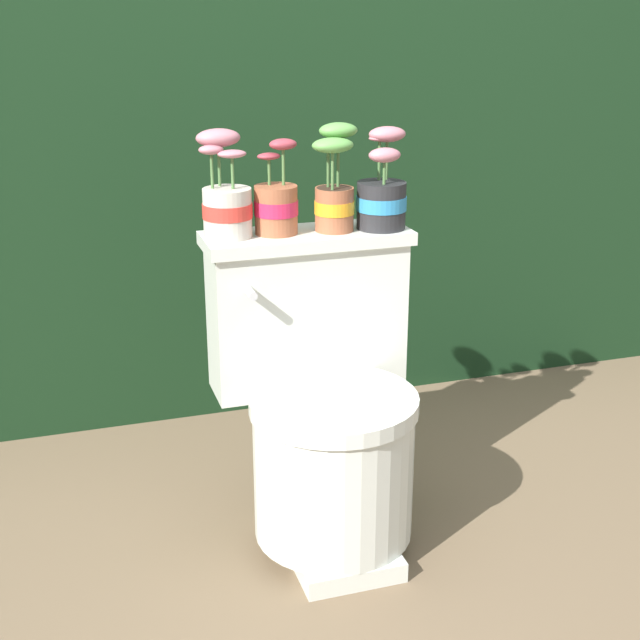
{
  "coord_description": "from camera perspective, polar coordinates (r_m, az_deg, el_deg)",
  "views": [
    {
      "loc": [
        -0.57,
        -1.67,
        1.23
      ],
      "look_at": [
        0.01,
        0.15,
        0.54
      ],
      "focal_mm": 50.0,
      "sensor_mm": 36.0,
      "label": 1
    }
  ],
  "objects": [
    {
      "name": "potted_plant_midleft",
      "position": [
        2.05,
        -2.82,
        7.43
      ],
      "size": [
        0.1,
        0.1,
        0.22
      ],
      "color": "#9E5638",
      "rests_on": "toilet"
    },
    {
      "name": "ground_plane",
      "position": [
        2.15,
        0.97,
        -15.01
      ],
      "size": [
        12.0,
        12.0,
        0.0
      ],
      "primitive_type": "plane",
      "color": "brown"
    },
    {
      "name": "toilet",
      "position": [
        2.09,
        0.26,
        -5.97
      ],
      "size": [
        0.48,
        0.48,
        0.72
      ],
      "color": "silver",
      "rests_on": "ground"
    },
    {
      "name": "potted_plant_left",
      "position": [
        2.02,
        -6.03,
        7.7
      ],
      "size": [
        0.11,
        0.13,
        0.24
      ],
      "color": "beige",
      "rests_on": "toilet"
    },
    {
      "name": "potted_plant_middle",
      "position": [
        2.06,
        0.92,
        8.48
      ],
      "size": [
        0.12,
        0.1,
        0.25
      ],
      "color": "#9E5638",
      "rests_on": "toilet"
    },
    {
      "name": "hedge_backdrop",
      "position": [
        3.18,
        -7.12,
        8.72
      ],
      "size": [
        4.05,
        1.09,
        1.25
      ],
      "color": "black",
      "rests_on": "ground"
    },
    {
      "name": "potted_plant_midright",
      "position": [
        2.1,
        3.99,
        8.03
      ],
      "size": [
        0.12,
        0.12,
        0.23
      ],
      "color": "#262628",
      "rests_on": "toilet"
    }
  ]
}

